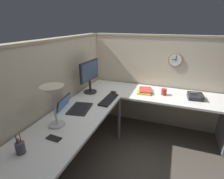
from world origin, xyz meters
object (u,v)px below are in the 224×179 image
(office_phone, at_px, (196,97))
(wall_clock, at_px, (175,60))
(laptop, at_px, (73,107))
(computer_mouse, at_px, (113,92))
(monitor, at_px, (90,74))
(coffee_mug, at_px, (164,92))
(book_stack, at_px, (145,91))
(keyboard, at_px, (109,100))
(cell_phone, at_px, (54,138))
(pen_cup, at_px, (20,148))
(desk_lamp_dome, at_px, (53,94))

(office_phone, xyz_separation_m, wall_clock, (0.37, 0.34, 0.43))
(laptop, height_order, computer_mouse, laptop)
(monitor, distance_m, coffee_mug, 1.16)
(monitor, xyz_separation_m, coffee_mug, (0.30, -1.09, -0.25))
(laptop, xyz_separation_m, book_stack, (0.88, -0.76, -0.00))
(monitor, height_order, keyboard, monitor)
(monitor, bearing_deg, book_stack, -68.78)
(computer_mouse, distance_m, cell_phone, 1.27)
(laptop, relative_size, wall_clock, 1.96)
(laptop, distance_m, office_phone, 1.73)
(monitor, relative_size, cell_phone, 3.47)
(keyboard, distance_m, cell_phone, 1.00)
(computer_mouse, xyz_separation_m, coffee_mug, (0.20, -0.74, 0.03))
(pen_cup, xyz_separation_m, office_phone, (1.71, -1.46, -0.02))
(computer_mouse, bearing_deg, monitor, 105.64)
(coffee_mug, relative_size, wall_clock, 0.44)
(cell_phone, bearing_deg, keyboard, -5.72)
(book_stack, xyz_separation_m, coffee_mug, (-0.02, -0.29, 0.03))
(laptop, height_order, pen_cup, pen_cup)
(laptop, xyz_separation_m, wall_clock, (1.23, -1.15, 0.45))
(coffee_mug, bearing_deg, monitor, 105.19)
(coffee_mug, bearing_deg, office_phone, -90.13)
(laptop, relative_size, pen_cup, 2.39)
(monitor, distance_m, office_phone, 1.58)
(keyboard, distance_m, coffee_mug, 0.86)
(office_phone, distance_m, coffee_mug, 0.44)
(laptop, bearing_deg, coffee_mug, -50.58)
(laptop, xyz_separation_m, desk_lamp_dome, (-0.39, -0.05, 0.34))
(office_phone, relative_size, book_stack, 0.73)
(laptop, height_order, book_stack, laptop)
(monitor, bearing_deg, desk_lamp_dome, -174.85)
(monitor, relative_size, wall_clock, 2.27)
(coffee_mug, height_order, wall_clock, wall_clock)
(keyboard, distance_m, desk_lamp_dome, 0.90)
(wall_clock, bearing_deg, laptop, 136.90)
(office_phone, bearing_deg, pen_cup, 139.52)
(desk_lamp_dome, height_order, wall_clock, wall_clock)
(monitor, height_order, desk_lamp_dome, monitor)
(computer_mouse, bearing_deg, desk_lamp_dome, 166.01)
(computer_mouse, bearing_deg, book_stack, -64.72)
(desk_lamp_dome, xyz_separation_m, pen_cup, (-0.46, 0.02, -0.31))
(laptop, xyz_separation_m, coffee_mug, (0.86, -1.05, 0.02))
(cell_phone, xyz_separation_m, book_stack, (1.48, -0.59, 0.02))
(pen_cup, relative_size, office_phone, 0.80)
(laptop, relative_size, keyboard, 1.00)
(desk_lamp_dome, xyz_separation_m, office_phone, (1.25, -1.45, -0.33))
(computer_mouse, distance_m, pen_cup, 1.54)
(keyboard, height_order, cell_phone, keyboard)
(keyboard, distance_m, office_phone, 1.25)
(keyboard, bearing_deg, monitor, 65.70)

